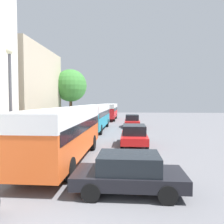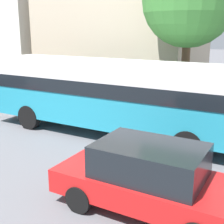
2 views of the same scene
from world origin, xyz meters
name	(u,v)px [view 1 (image 1 of 2)]	position (x,y,z in m)	size (l,w,h in m)	color
building_far_terrace	(14,92)	(-9.54, 17.53, 4.25)	(6.68, 9.25, 8.51)	#BCAD93
bus_lead	(64,127)	(-1.63, 8.08, 1.88)	(2.53, 9.37, 2.88)	#EA5B23
bus_following	(94,114)	(-2.04, 20.97, 1.86)	(2.65, 10.83, 2.85)	teal
bus_third_in_line	(109,109)	(-1.61, 34.66, 1.84)	(2.57, 9.31, 2.82)	red
car_crossing	(134,135)	(2.31, 12.78, 0.79)	(1.95, 4.23, 1.52)	red
car_far_curb	(132,121)	(2.33, 24.36, 0.82)	(1.91, 4.31, 1.59)	red
car_distant	(129,172)	(1.92, 4.27, 0.74)	(3.98, 1.95, 1.41)	black
pedestrian_near_curb	(38,133)	(-4.43, 11.24, 1.04)	(0.34, 0.34, 1.72)	#232838
street_tree	(71,86)	(-5.21, 22.82, 5.19)	(3.94, 3.94, 7.03)	brown
lamp_post	(10,94)	(-4.35, 7.61, 3.69)	(0.36, 0.36, 5.96)	#47474C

